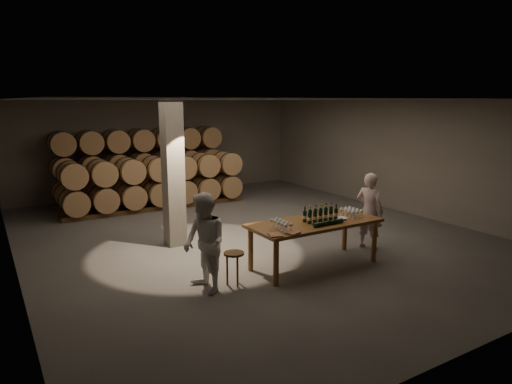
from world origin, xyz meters
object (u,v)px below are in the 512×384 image
tasting_table (315,227)px  person_man (369,211)px  plate (341,218)px  bottle_cluster (321,215)px  notebook_near (293,233)px  person_woman (205,243)px  stool (234,258)px

tasting_table → person_man: bearing=8.6°
plate → bottle_cluster: bearing=169.8°
plate → person_man: 1.18m
notebook_near → person_woman: bearing=144.9°
bottle_cluster → plate: bearing=-10.2°
plate → person_woman: (-2.90, 0.10, -0.06)m
bottle_cluster → notebook_near: 1.08m
person_woman → notebook_near: bearing=69.2°
plate → person_man: bearing=16.9°
notebook_near → plate: bearing=-3.3°
bottle_cluster → plate: (0.45, -0.08, -0.10)m
bottle_cluster → stool: size_ratio=1.22×
bottle_cluster → person_woman: person_woman is taller
stool → person_man: bearing=4.3°
tasting_table → person_woman: size_ratio=1.53×
bottle_cluster → tasting_table: bearing=178.1°
tasting_table → person_woman: 2.32m
tasting_table → bottle_cluster: bottle_cluster is taller
plate → person_woman: person_woman is taller
tasting_table → bottle_cluster: (0.13, -0.00, 0.21)m
bottle_cluster → person_man: (1.57, 0.26, -0.17)m
tasting_table → bottle_cluster: size_ratio=3.58×
notebook_near → person_woman: (-1.48, 0.46, -0.07)m
stool → plate: bearing=-1.9°
tasting_table → plate: 0.60m
tasting_table → stool: bearing=-179.8°
bottle_cluster → person_man: person_man is taller
tasting_table → notebook_near: 0.96m
bottle_cluster → person_woman: (-2.45, 0.02, -0.16)m
person_woman → tasting_table: bearing=86.3°
bottle_cluster → notebook_near: bottle_cluster is taller
bottle_cluster → plate: bottle_cluster is taller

